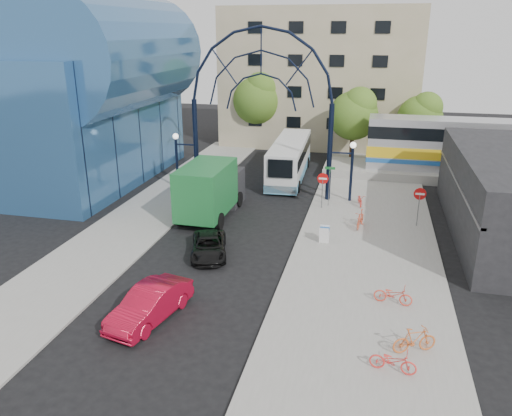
% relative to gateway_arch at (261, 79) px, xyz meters
% --- Properties ---
extents(ground, '(120.00, 120.00, 0.00)m').
position_rel_gateway_arch_xyz_m(ground, '(0.00, -14.00, -8.56)').
color(ground, black).
rests_on(ground, ground).
extents(sidewalk_east, '(8.00, 56.00, 0.12)m').
position_rel_gateway_arch_xyz_m(sidewalk_east, '(8.00, -10.00, -8.50)').
color(sidewalk_east, gray).
rests_on(sidewalk_east, ground).
extents(plaza_west, '(5.00, 50.00, 0.12)m').
position_rel_gateway_arch_xyz_m(plaza_west, '(-6.50, -8.00, -8.50)').
color(plaza_west, gray).
rests_on(plaza_west, ground).
extents(gateway_arch, '(13.64, 0.44, 12.10)m').
position_rel_gateway_arch_xyz_m(gateway_arch, '(0.00, 0.00, 0.00)').
color(gateway_arch, black).
rests_on(gateway_arch, ground).
extents(stop_sign, '(0.80, 0.07, 2.50)m').
position_rel_gateway_arch_xyz_m(stop_sign, '(4.80, -2.00, -6.56)').
color(stop_sign, slate).
rests_on(stop_sign, sidewalk_east).
extents(do_not_enter_sign, '(0.76, 0.07, 2.48)m').
position_rel_gateway_arch_xyz_m(do_not_enter_sign, '(11.00, -4.00, -6.58)').
color(do_not_enter_sign, slate).
rests_on(do_not_enter_sign, sidewalk_east).
extents(street_name_sign, '(0.70, 0.70, 2.80)m').
position_rel_gateway_arch_xyz_m(street_name_sign, '(5.20, -1.40, -6.43)').
color(street_name_sign, slate).
rests_on(street_name_sign, sidewalk_east).
extents(sandwich_board, '(0.55, 0.61, 0.99)m').
position_rel_gateway_arch_xyz_m(sandwich_board, '(5.60, -8.02, -7.81)').
color(sandwich_board, white).
rests_on(sandwich_board, sidewalk_east).
extents(transit_hall, '(16.50, 18.00, 14.50)m').
position_rel_gateway_arch_xyz_m(transit_hall, '(-15.30, 1.00, -1.86)').
color(transit_hall, '#2C5889').
rests_on(transit_hall, ground).
extents(commercial_block_east, '(6.00, 16.00, 5.00)m').
position_rel_gateway_arch_xyz_m(commercial_block_east, '(16.00, -4.00, -6.06)').
color(commercial_block_east, black).
rests_on(commercial_block_east, ground).
extents(apartment_block, '(20.00, 12.10, 14.00)m').
position_rel_gateway_arch_xyz_m(apartment_block, '(2.00, 20.97, -1.55)').
color(apartment_block, tan).
rests_on(apartment_block, ground).
extents(tree_north_a, '(4.48, 4.48, 7.00)m').
position_rel_gateway_arch_xyz_m(tree_north_a, '(6.12, 11.93, -3.95)').
color(tree_north_a, '#382314').
rests_on(tree_north_a, ground).
extents(tree_north_b, '(5.12, 5.12, 8.00)m').
position_rel_gateway_arch_xyz_m(tree_north_b, '(-3.88, 15.93, -3.29)').
color(tree_north_b, '#382314').
rests_on(tree_north_b, ground).
extents(tree_north_c, '(4.16, 4.16, 6.50)m').
position_rel_gateway_arch_xyz_m(tree_north_c, '(12.12, 13.93, -4.28)').
color(tree_north_c, '#382314').
rests_on(tree_north_c, ground).
extents(city_bus, '(3.05, 11.34, 3.08)m').
position_rel_gateway_arch_xyz_m(city_bus, '(1.24, 5.49, -6.94)').
color(city_bus, silver).
rests_on(city_bus, ground).
extents(green_truck, '(2.94, 7.37, 3.70)m').
position_rel_gateway_arch_xyz_m(green_truck, '(-2.25, -4.83, -6.71)').
color(green_truck, black).
rests_on(green_truck, ground).
extents(black_suv, '(2.98, 4.42, 1.13)m').
position_rel_gateway_arch_xyz_m(black_suv, '(-0.41, -11.00, -7.99)').
color(black_suv, black).
rests_on(black_suv, ground).
extents(red_sedan, '(2.50, 4.73, 1.48)m').
position_rel_gateway_arch_xyz_m(red_sedan, '(-0.79, -17.72, -7.82)').
color(red_sedan, '#A50A24').
rests_on(red_sedan, ground).
extents(bike_near_a, '(0.78, 1.62, 0.81)m').
position_rel_gateway_arch_xyz_m(bike_near_a, '(7.37, -0.86, -8.03)').
color(bike_near_a, '#EB392F').
rests_on(bike_near_a, sidewalk_east).
extents(bike_near_b, '(0.81, 1.86, 1.08)m').
position_rel_gateway_arch_xyz_m(bike_near_b, '(7.53, -5.09, -7.90)').
color(bike_near_b, '#CE4729').
rests_on(bike_near_b, sidewalk_east).
extents(bike_far_a, '(1.77, 0.82, 0.90)m').
position_rel_gateway_arch_xyz_m(bike_far_a, '(9.33, -14.17, -7.99)').
color(bike_far_a, '#E0402C').
rests_on(bike_far_a, sidewalk_east).
extents(bike_far_b, '(1.81, 1.17, 1.06)m').
position_rel_gateway_arch_xyz_m(bike_far_b, '(10.04, -17.70, -7.91)').
color(bike_far_b, '#CC5F28').
rests_on(bike_far_b, sidewalk_east).
extents(bike_far_c, '(1.74, 0.80, 0.88)m').
position_rel_gateway_arch_xyz_m(bike_far_c, '(9.23, -19.08, -7.99)').
color(bike_far_c, red).
rests_on(bike_far_c, sidewalk_east).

